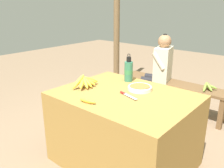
# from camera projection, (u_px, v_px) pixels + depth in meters

# --- Properties ---
(ground_plane) EXTENTS (12.00, 12.00, 0.00)m
(ground_plane) POSITION_uv_depth(u_px,v_px,m) (123.00, 161.00, 2.38)
(ground_plane) COLOR #846B51
(market_counter) EXTENTS (1.23, 0.94, 0.72)m
(market_counter) POSITION_uv_depth(u_px,v_px,m) (124.00, 129.00, 2.27)
(market_counter) COLOR olive
(market_counter) RESTS_ON ground_plane
(banana_bunch_ripe) EXTENTS (0.16, 0.31, 0.14)m
(banana_bunch_ripe) POSITION_uv_depth(u_px,v_px,m) (85.00, 81.00, 2.30)
(banana_bunch_ripe) COLOR #4C381E
(banana_bunch_ripe) RESTS_ON market_counter
(serving_bowl) EXTENTS (0.23, 0.23, 0.04)m
(serving_bowl) POSITION_uv_depth(u_px,v_px,m) (140.00, 88.00, 2.25)
(serving_bowl) COLOR white
(serving_bowl) RESTS_ON market_counter
(water_bottle) EXTENTS (0.09, 0.09, 0.29)m
(water_bottle) POSITION_uv_depth(u_px,v_px,m) (129.00, 71.00, 2.48)
(water_bottle) COLOR #337556
(water_bottle) RESTS_ON market_counter
(loose_banana_front) EXTENTS (0.16, 0.06, 0.04)m
(loose_banana_front) POSITION_uv_depth(u_px,v_px,m) (88.00, 101.00, 1.95)
(loose_banana_front) COLOR gold
(loose_banana_front) RESTS_ON market_counter
(knife) EXTENTS (0.22, 0.08, 0.02)m
(knife) POSITION_uv_depth(u_px,v_px,m) (126.00, 94.00, 2.11)
(knife) COLOR #BCBCC1
(knife) RESTS_ON market_counter
(wooden_bench) EXTENTS (1.61, 0.32, 0.43)m
(wooden_bench) POSITION_uv_depth(u_px,v_px,m) (174.00, 87.00, 3.40)
(wooden_bench) COLOR brown
(wooden_bench) RESTS_ON ground_plane
(seated_vendor) EXTENTS (0.46, 0.43, 1.11)m
(seated_vendor) POSITION_uv_depth(u_px,v_px,m) (160.00, 66.00, 3.42)
(seated_vendor) COLOR #232328
(seated_vendor) RESTS_ON ground_plane
(banana_bunch_green) EXTENTS (0.16, 0.27, 0.12)m
(banana_bunch_green) POSITION_uv_depth(u_px,v_px,m) (208.00, 86.00, 3.07)
(banana_bunch_green) COLOR #4C381E
(banana_bunch_green) RESTS_ON wooden_bench
(support_post_near) EXTENTS (0.11, 0.11, 2.56)m
(support_post_near) POSITION_uv_depth(u_px,v_px,m) (117.00, 17.00, 4.16)
(support_post_near) COLOR brown
(support_post_near) RESTS_ON ground_plane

